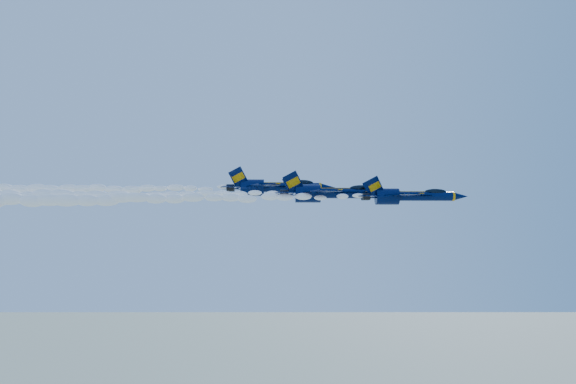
{
  "coord_description": "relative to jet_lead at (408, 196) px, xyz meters",
  "views": [
    {
      "loc": [
        -3.46,
        -95.03,
        146.21
      ],
      "look_at": [
        -0.48,
        -3.38,
        152.46
      ],
      "focal_mm": 35.0,
      "sensor_mm": 36.0,
      "label": 1
    }
  ],
  "objects": [
    {
      "name": "jet_third",
      "position": [
        -20.66,
        14.27,
        2.43
      ],
      "size": [
        19.51,
        16.0,
        7.25
      ],
      "color": "#010D34"
    },
    {
      "name": "smoke_trail_jet_lead",
      "position": [
        -37.52,
        0.0,
        -0.49
      ],
      "size": [
        60.9,
        2.24,
        2.02
      ],
      "primitive_type": "ellipsoid",
      "color": "white"
    },
    {
      "name": "jet_lead",
      "position": [
        0.0,
        0.0,
        0.0
      ],
      "size": [
        16.56,
        13.58,
        6.15
      ],
      "color": "#010D34"
    },
    {
      "name": "jet_second",
      "position": [
        -11.67,
        2.65,
        0.62
      ],
      "size": [
        18.72,
        15.36,
        6.96
      ],
      "color": "#010D34"
    },
    {
      "name": "smoke_trail_jet_third",
      "position": [
        -59.45,
        14.27,
        1.91
      ],
      "size": [
        60.9,
        2.64,
        2.38
      ],
      "primitive_type": "ellipsoid",
      "color": "white"
    },
    {
      "name": "smoke_trail_jet_second",
      "position": [
        -50.12,
        2.65,
        0.11
      ],
      "size": [
        60.9,
        2.54,
        2.28
      ],
      "primitive_type": "ellipsoid",
      "color": "white"
    }
  ]
}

